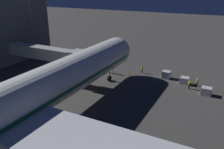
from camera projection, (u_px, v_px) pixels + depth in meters
The scene contains 11 objects.
ground_plane at pixel (49, 123), 35.31m from camera, with size 320.00×320.00×0.00m, color #383533.
jet_bridge at pixel (52, 54), 49.50m from camera, with size 20.06×3.40×7.41m.
apron_floodlight_mast at pixel (31, 17), 61.34m from camera, with size 2.90×0.50×20.38m.
baggage_container_near_belt at pixel (206, 91), 44.38m from camera, with size 1.87×1.58×1.47m, color #B7BABF.
baggage_container_mid_row at pixel (185, 81), 49.41m from camera, with size 1.73×1.71×1.44m, color #B7BABF.
baggage_container_spare at pixel (166, 75), 52.41m from camera, with size 1.74×1.70×1.64m, color #B7BABF.
ground_crew_by_belt_loader at pixel (197, 82), 48.22m from camera, with size 0.40×0.40×1.77m.
ground_crew_under_port_wing at pixel (142, 69), 55.46m from camera, with size 0.40×0.40×1.90m.
ground_crew_walking_aft at pixel (189, 84), 46.85m from camera, with size 0.40×0.40×1.91m.
traffic_cone_nose_port at pixel (129, 73), 54.69m from camera, with size 0.36×0.36×0.55m, color orange.
traffic_cone_nose_starboard at pixel (112, 70), 56.60m from camera, with size 0.36×0.36×0.55m, color orange.
Camera 1 is at (-22.50, 22.52, 19.43)m, focal length 37.62 mm.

